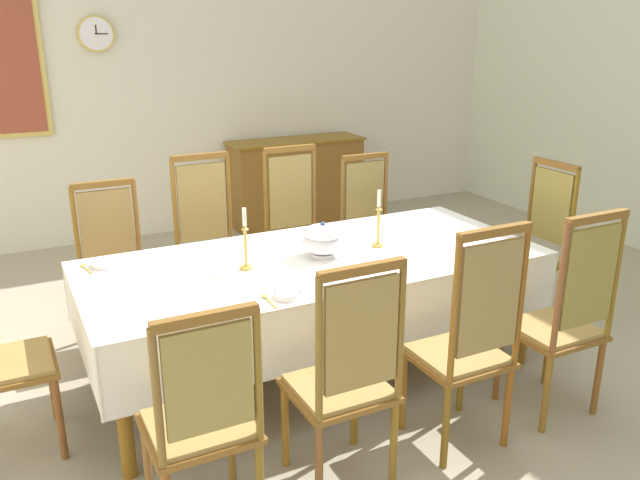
# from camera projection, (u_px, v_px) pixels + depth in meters

# --- Properties ---
(ground) EXTENTS (7.60, 6.59, 0.04)m
(ground) POSITION_uv_depth(u_px,v_px,m) (317.00, 377.00, 3.98)
(ground) COLOR tan
(back_wall) EXTENTS (7.60, 0.08, 3.41)m
(back_wall) POSITION_uv_depth(u_px,v_px,m) (163.00, 62.00, 6.27)
(back_wall) COLOR silver
(back_wall) RESTS_ON ground
(dining_table) EXTENTS (2.64, 1.14, 0.75)m
(dining_table) POSITION_uv_depth(u_px,v_px,m) (315.00, 269.00, 3.79)
(dining_table) COLOR brown
(dining_table) RESTS_ON ground
(tablecloth) EXTENTS (2.66, 1.16, 0.37)m
(tablecloth) POSITION_uv_depth(u_px,v_px,m) (315.00, 272.00, 3.79)
(tablecloth) COLOR white
(tablecloth) RESTS_ON dining_table
(chair_south_a) EXTENTS (0.44, 0.42, 1.06)m
(chair_south_a) POSITION_uv_depth(u_px,v_px,m) (203.00, 418.00, 2.58)
(chair_south_a) COLOR brown
(chair_south_a) RESTS_ON ground
(chair_north_a) EXTENTS (0.44, 0.42, 1.08)m
(chair_north_a) POSITION_uv_depth(u_px,v_px,m) (114.00, 264.00, 4.23)
(chair_north_a) COLOR brown
(chair_north_a) RESTS_ON ground
(chair_south_b) EXTENTS (0.44, 0.42, 1.13)m
(chair_south_b) POSITION_uv_depth(u_px,v_px,m) (346.00, 375.00, 2.85)
(chair_south_b) COLOR brown
(chair_south_b) RESTS_ON ground
(chair_north_b) EXTENTS (0.44, 0.42, 1.21)m
(chair_north_b) POSITION_uv_depth(u_px,v_px,m) (209.00, 243.00, 4.50)
(chair_north_b) COLOR brown
(chair_north_b) RESTS_ON ground
(chair_south_c) EXTENTS (0.44, 0.42, 1.19)m
(chair_south_c) POSITION_uv_depth(u_px,v_px,m) (468.00, 340.00, 3.13)
(chair_south_c) COLOR brown
(chair_south_c) RESTS_ON ground
(chair_north_c) EXTENTS (0.44, 0.42, 1.21)m
(chair_north_c) POSITION_uv_depth(u_px,v_px,m) (297.00, 230.00, 4.79)
(chair_north_c) COLOR brown
(chair_north_c) RESTS_ON ground
(chair_south_d) EXTENTS (0.44, 0.42, 1.17)m
(chair_south_d) POSITION_uv_depth(u_px,v_px,m) (565.00, 316.00, 3.41)
(chair_south_d) COLOR brown
(chair_south_d) RESTS_ON ground
(chair_north_d) EXTENTS (0.44, 0.42, 1.09)m
(chair_north_d) POSITION_uv_depth(u_px,v_px,m) (372.00, 224.00, 5.07)
(chair_north_d) COLOR brown
(chair_north_d) RESTS_ON ground
(chair_head_east) EXTENTS (0.42, 0.44, 1.15)m
(chair_head_east) POSITION_uv_depth(u_px,v_px,m) (535.00, 243.00, 4.56)
(chair_head_east) COLOR brown
(chair_head_east) RESTS_ON ground
(soup_tureen) EXTENTS (0.26, 0.26, 0.21)m
(soup_tureen) POSITION_uv_depth(u_px,v_px,m) (323.00, 239.00, 3.75)
(soup_tureen) COLOR white
(soup_tureen) RESTS_ON tablecloth
(candlestick_west) EXTENTS (0.07, 0.07, 0.35)m
(candlestick_west) POSITION_uv_depth(u_px,v_px,m) (245.00, 245.00, 3.54)
(candlestick_west) COLOR gold
(candlestick_west) RESTS_ON tablecloth
(candlestick_east) EXTENTS (0.07, 0.07, 0.35)m
(candlestick_east) POSITION_uv_depth(u_px,v_px,m) (378.00, 224.00, 3.90)
(candlestick_east) COLOR gold
(candlestick_east) RESTS_ON tablecloth
(bowl_near_left) EXTENTS (0.14, 0.14, 0.03)m
(bowl_near_left) POSITION_uv_depth(u_px,v_px,m) (287.00, 294.00, 3.20)
(bowl_near_left) COLOR white
(bowl_near_left) RESTS_ON tablecloth
(bowl_near_right) EXTENTS (0.16, 0.16, 0.03)m
(bowl_near_right) POSITION_uv_depth(u_px,v_px,m) (106.00, 263.00, 3.62)
(bowl_near_right) COLOR white
(bowl_near_right) RESTS_ON tablecloth
(spoon_primary) EXTENTS (0.03, 0.18, 0.01)m
(spoon_primary) POSITION_uv_depth(u_px,v_px,m) (267.00, 298.00, 3.19)
(spoon_primary) COLOR gold
(spoon_primary) RESTS_ON tablecloth
(spoon_secondary) EXTENTS (0.05, 0.18, 0.01)m
(spoon_secondary) POSITION_uv_depth(u_px,v_px,m) (84.00, 267.00, 3.60)
(spoon_secondary) COLOR gold
(spoon_secondary) RESTS_ON tablecloth
(sideboard) EXTENTS (1.44, 0.48, 0.90)m
(sideboard) POSITION_uv_depth(u_px,v_px,m) (296.00, 181.00, 6.93)
(sideboard) COLOR brown
(sideboard) RESTS_ON ground
(mounted_clock) EXTENTS (0.32, 0.06, 0.32)m
(mounted_clock) POSITION_uv_depth(u_px,v_px,m) (96.00, 34.00, 5.87)
(mounted_clock) COLOR #D1B251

